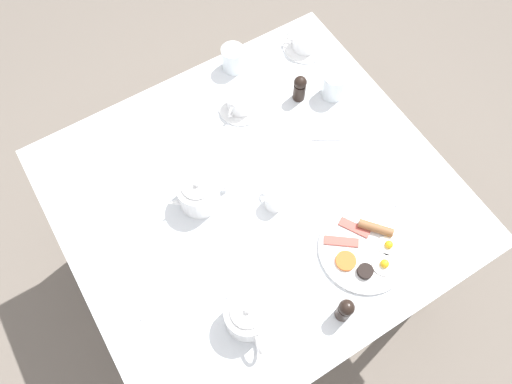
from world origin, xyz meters
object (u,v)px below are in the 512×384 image
at_px(fork_spare, 166,303).
at_px(teapot_far, 248,316).
at_px(fork_by_plate, 341,139).
at_px(water_glass_tall, 334,85).
at_px(salt_grinder, 345,310).
at_px(pepper_grinder, 300,88).
at_px(knife_by_plate, 103,163).
at_px(teacup_with_saucer_left, 241,102).
at_px(water_glass_short, 233,58).
at_px(teacup_with_saucer_right, 305,42).
at_px(creamer_jug, 274,199).
at_px(teapot_near, 199,193).
at_px(breakfast_plate, 365,249).
at_px(spoon_for_tea, 407,188).

bearing_deg(fork_spare, teapot_far, -133.30).
distance_m(fork_by_plate, fork_spare, 0.75).
bearing_deg(water_glass_tall, salt_grinder, 146.67).
relative_size(pepper_grinder, knife_by_plate, 0.53).
xyz_separation_m(teacup_with_saucer_left, water_glass_short, (0.16, -0.07, 0.02)).
xyz_separation_m(teapot_far, teacup_with_saucer_left, (0.62, -0.35, -0.02)).
relative_size(teapot_far, pepper_grinder, 2.07).
bearing_deg(fork_spare, teacup_with_saucer_right, -56.29).
bearing_deg(water_glass_tall, creamer_jug, 122.06).
bearing_deg(teapot_near, water_glass_tall, -162.70).
relative_size(fork_by_plate, fork_spare, 1.02).
distance_m(teapot_far, teacup_with_saucer_right, 0.99).
height_order(teapot_near, teacup_with_saucer_right, teapot_near).
distance_m(water_glass_short, fork_spare, 0.85).
xyz_separation_m(teacup_with_saucer_right, water_glass_short, (0.06, 0.26, 0.02)).
bearing_deg(teapot_near, creamer_jug, 151.09).
bearing_deg(breakfast_plate, salt_grinder, 124.96).
distance_m(fork_by_plate, spoon_for_tea, 0.26).
bearing_deg(water_glass_short, fork_spare, 136.80).
height_order(teacup_with_saucer_left, salt_grinder, salt_grinder).
bearing_deg(teacup_with_saucer_left, creamer_jug, 164.83).
xyz_separation_m(salt_grinder, fork_spare, (0.28, 0.40, -0.05)).
relative_size(teapot_far, teacup_with_saucer_left, 1.37).
relative_size(teapot_near, water_glass_short, 2.39).
height_order(creamer_jug, spoon_for_tea, creamer_jug).
bearing_deg(water_glass_tall, fork_spare, 112.98).
height_order(water_glass_tall, fork_by_plate, water_glass_tall).
bearing_deg(teacup_with_saucer_left, breakfast_plate, -175.54).
bearing_deg(breakfast_plate, teacup_with_saucer_left, 4.46).
height_order(water_glass_tall, creamer_jug, water_glass_tall).
height_order(teacup_with_saucer_left, fork_by_plate, teacup_with_saucer_left).
distance_m(breakfast_plate, fork_by_plate, 0.38).
bearing_deg(knife_by_plate, fork_by_plate, -114.86).
bearing_deg(water_glass_short, knife_by_plate, 101.90).
bearing_deg(creamer_jug, water_glass_short, -17.37).
height_order(water_glass_short, pepper_grinder, pepper_grinder).
bearing_deg(teapot_near, teacup_with_saucer_left, -134.82).
relative_size(teapot_near, teacup_with_saucer_left, 1.38).
bearing_deg(fork_spare, fork_by_plate, -76.06).
bearing_deg(creamer_jug, knife_by_plate, 43.71).
bearing_deg(water_glass_short, pepper_grinder, -151.92).
bearing_deg(fork_by_plate, teapot_near, 84.75).
bearing_deg(teacup_with_saucer_left, salt_grinder, 170.96).
xyz_separation_m(teacup_with_saucer_left, knife_by_plate, (0.05, 0.49, -0.03)).
height_order(salt_grinder, spoon_for_tea, salt_grinder).
xyz_separation_m(teacup_with_saucer_right, fork_by_plate, (-0.38, 0.12, -0.03)).
bearing_deg(teacup_with_saucer_right, pepper_grinder, 140.93).
distance_m(teacup_with_saucer_left, fork_by_plate, 0.35).
height_order(breakfast_plate, teacup_with_saucer_right, teacup_with_saucer_right).
bearing_deg(water_glass_short, spoon_for_tea, -162.61).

